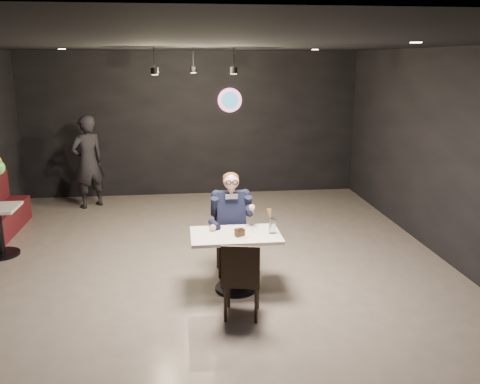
{
  "coord_description": "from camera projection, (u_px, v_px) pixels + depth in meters",
  "views": [
    {
      "loc": [
        -0.26,
        -6.22,
        2.83
      ],
      "look_at": [
        0.51,
        0.25,
        1.12
      ],
      "focal_mm": 38.0,
      "sensor_mm": 36.0,
      "label": 1
    }
  ],
  "objects": [
    {
      "name": "main_table",
      "position": [
        236.0,
        262.0,
        6.33
      ],
      "size": [
        1.1,
        0.7,
        0.75
      ],
      "primitive_type": "cube",
      "color": "white",
      "rests_on": "floor"
    },
    {
      "name": "chair_far",
      "position": [
        231.0,
        241.0,
        6.84
      ],
      "size": [
        0.42,
        0.46,
        0.92
      ],
      "primitive_type": "cube",
      "color": "black",
      "rests_on": "floor"
    },
    {
      "name": "cake_slice",
      "position": [
        240.0,
        233.0,
        6.13
      ],
      "size": [
        0.13,
        0.12,
        0.07
      ],
      "primitive_type": "cube",
      "rotation": [
        0.0,
        0.0,
        0.35
      ],
      "color": "black",
      "rests_on": "dessert_plate"
    },
    {
      "name": "floor",
      "position": [
        204.0,
        280.0,
        6.72
      ],
      "size": [
        9.0,
        9.0,
        0.0
      ],
      "primitive_type": "plane",
      "color": "gray",
      "rests_on": "ground"
    },
    {
      "name": "chair_near",
      "position": [
        242.0,
        277.0,
        5.68
      ],
      "size": [
        0.5,
        0.54,
        0.92
      ],
      "primitive_type": "cube",
      "rotation": [
        0.0,
        0.0,
        -0.21
      ],
      "color": "black",
      "rests_on": "floor"
    },
    {
      "name": "mint_leaf",
      "position": [
        245.0,
        229.0,
        6.14
      ],
      "size": [
        0.06,
        0.04,
        0.01
      ],
      "primitive_type": "ellipsoid",
      "color": "green",
      "rests_on": "cake_slice"
    },
    {
      "name": "seated_man",
      "position": [
        231.0,
        222.0,
        6.77
      ],
      "size": [
        0.6,
        0.8,
        1.44
      ],
      "primitive_type": "cube",
      "color": "black",
      "rests_on": "floor"
    },
    {
      "name": "wafer_cone",
      "position": [
        270.0,
        214.0,
        6.18
      ],
      "size": [
        0.08,
        0.08,
        0.14
      ],
      "primitive_type": "cone",
      "rotation": [
        0.0,
        0.0,
        0.26
      ],
      "color": "tan",
      "rests_on": "sundae_glass"
    },
    {
      "name": "booth_bench",
      "position": [
        0.0,
        208.0,
        8.37
      ],
      "size": [
        0.46,
        1.83,
        0.91
      ],
      "primitive_type": "cube",
      "color": "#3F0D18",
      "rests_on": "floor"
    },
    {
      "name": "passerby",
      "position": [
        88.0,
        162.0,
        9.83
      ],
      "size": [
        0.79,
        0.74,
        1.81
      ],
      "primitive_type": "imported",
      "rotation": [
        0.0,
        0.0,
        3.78
      ],
      "color": "black",
      "rests_on": "floor"
    },
    {
      "name": "wall_sign",
      "position": [
        230.0,
        100.0,
        10.6
      ],
      "size": [
        0.5,
        0.06,
        0.5
      ],
      "primitive_type": null,
      "color": "pink",
      "rests_on": "floor"
    },
    {
      "name": "pendant_lights",
      "position": [
        194.0,
        56.0,
        7.91
      ],
      "size": [
        1.4,
        1.2,
        0.36
      ],
      "primitive_type": "cube",
      "color": "black",
      "rests_on": "floor"
    },
    {
      "name": "dessert_plate",
      "position": [
        242.0,
        235.0,
        6.17
      ],
      "size": [
        0.2,
        0.2,
        0.01
      ],
      "primitive_type": "cylinder",
      "color": "white",
      "rests_on": "main_table"
    },
    {
      "name": "sundae_glass",
      "position": [
        272.0,
        226.0,
        6.24
      ],
      "size": [
        0.08,
        0.08,
        0.19
      ],
      "primitive_type": "cylinder",
      "color": "silver",
      "rests_on": "main_table"
    }
  ]
}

